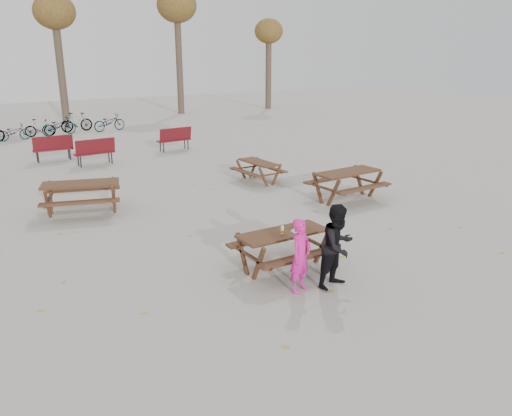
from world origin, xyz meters
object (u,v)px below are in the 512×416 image
picnic_table_east (347,186)px  picnic_table_north (82,198)px  child (301,256)px  soda_bottle (282,230)px  main_picnic_table (283,241)px  food_tray (296,231)px  picnic_table_far (258,172)px  adult (338,246)px

picnic_table_east → picnic_table_north: size_ratio=1.01×
picnic_table_east → child: bearing=-142.0°
soda_bottle → picnic_table_east: 5.44m
child → picnic_table_east: child is taller
main_picnic_table → food_tray: size_ratio=10.00×
main_picnic_table → food_tray: bearing=-29.8°
soda_bottle → food_tray: bearing=-7.7°
soda_bottle → picnic_table_far: bearing=61.6°
soda_bottle → picnic_table_north: bearing=112.6°
child → food_tray: bearing=37.1°
food_tray → picnic_table_far: 7.05m
child → picnic_table_far: 8.04m
picnic_table_far → picnic_table_north: bearing=91.6°
picnic_table_east → picnic_table_far: size_ratio=1.25×
child → picnic_table_north: (-2.22, 6.75, -0.26)m
food_tray → soda_bottle: bearing=172.3°
child → soda_bottle: bearing=54.7°
picnic_table_north → picnic_table_far: bearing=21.3°
picnic_table_east → food_tray: bearing=-145.4°
adult → picnic_table_far: adult is taller
soda_bottle → main_picnic_table: bearing=49.3°
picnic_table_north → picnic_table_far: 5.85m
picnic_table_east → picnic_table_far: 3.35m
main_picnic_table → picnic_table_north: 6.30m
child → picnic_table_north: child is taller
main_picnic_table → food_tray: (0.22, -0.13, 0.21)m
picnic_table_east → picnic_table_north: bearing=155.6°
food_tray → child: 1.00m
picnic_table_east → picnic_table_north: picnic_table_east is taller
child → picnic_table_east: 6.14m
soda_bottle → picnic_table_far: (3.39, 6.28, -0.50)m
adult → picnic_table_east: 5.78m
picnic_table_far → soda_bottle: bearing=149.1°
picnic_table_far → child: bearing=150.8°
soda_bottle → child: size_ratio=0.12×
adult → picnic_table_far: bearing=56.2°
main_picnic_table → picnic_table_far: 7.03m
child → adult: size_ratio=0.87×
soda_bottle → child: bearing=-103.7°
picnic_table_east → main_picnic_table: bearing=-148.0°
picnic_table_north → picnic_table_far: (5.83, 0.42, -0.08)m
picnic_table_far → main_picnic_table: bearing=149.3°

